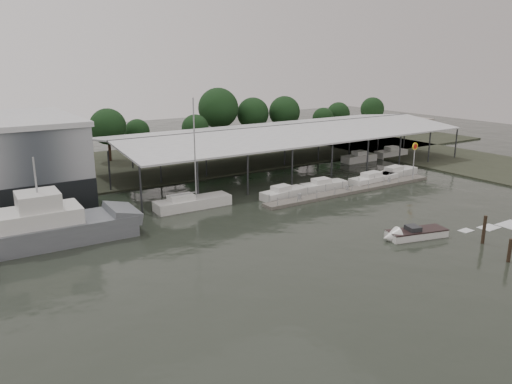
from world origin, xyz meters
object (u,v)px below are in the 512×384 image
white_sailboat (192,203)px  speedboat_underway (412,234)px  shell_fuel_sign (414,154)px  grey_trawler (53,227)px

white_sailboat → speedboat_underway: bearing=-56.1°
shell_fuel_sign → grey_trawler: grey_trawler is taller
grey_trawler → white_sailboat: bearing=12.3°
white_sailboat → shell_fuel_sign: bearing=-7.6°
grey_trawler → shell_fuel_sign: bearing=-0.6°
shell_fuel_sign → white_sailboat: bearing=171.3°
grey_trawler → white_sailboat: white_sailboat is taller
white_sailboat → grey_trawler: bearing=-168.5°
speedboat_underway → white_sailboat: bearing=-42.7°
grey_trawler → speedboat_underway: size_ratio=0.93×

